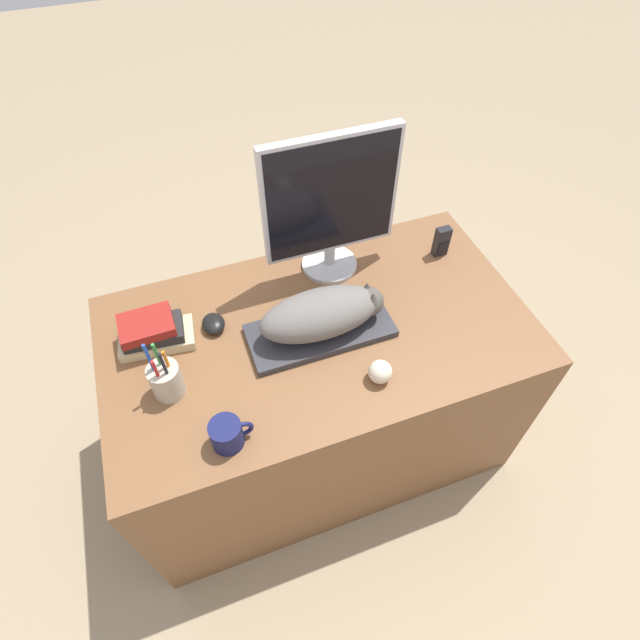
% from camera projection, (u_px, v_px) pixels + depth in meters
% --- Properties ---
extents(ground_plane, '(12.00, 12.00, 0.00)m').
position_uv_depth(ground_plane, '(353.00, 521.00, 1.87)').
color(ground_plane, '#998466').
extents(desk, '(1.33, 0.75, 0.71)m').
position_uv_depth(desk, '(319.00, 390.00, 1.82)').
color(desk, brown).
rests_on(desk, ground_plane).
extents(keyboard, '(0.44, 0.19, 0.02)m').
position_uv_depth(keyboard, '(320.00, 331.00, 1.53)').
color(keyboard, '#2D2D33').
rests_on(keyboard, desk).
extents(cat, '(0.39, 0.17, 0.13)m').
position_uv_depth(cat, '(325.00, 313.00, 1.47)').
color(cat, '#66605B').
rests_on(cat, keyboard).
extents(monitor, '(0.43, 0.19, 0.49)m').
position_uv_depth(monitor, '(331.00, 203.00, 1.52)').
color(monitor, '#B7B7BC').
rests_on(monitor, desk).
extents(computer_mouse, '(0.07, 0.09, 0.04)m').
position_uv_depth(computer_mouse, '(213.00, 324.00, 1.53)').
color(computer_mouse, black).
rests_on(computer_mouse, desk).
extents(coffee_mug, '(0.11, 0.08, 0.08)m').
position_uv_depth(coffee_mug, '(228.00, 434.00, 1.27)').
color(coffee_mug, '#141947').
rests_on(coffee_mug, desk).
extents(pen_cup, '(0.09, 0.09, 0.22)m').
position_uv_depth(pen_cup, '(166.00, 380.00, 1.36)').
color(pen_cup, '#B2A893').
rests_on(pen_cup, desk).
extents(baseball, '(0.07, 0.07, 0.07)m').
position_uv_depth(baseball, '(380.00, 372.00, 1.40)').
color(baseball, beige).
rests_on(baseball, desk).
extents(phone, '(0.05, 0.03, 0.11)m').
position_uv_depth(phone, '(442.00, 242.00, 1.72)').
color(phone, black).
rests_on(phone, desk).
extents(book_stack, '(0.23, 0.14, 0.10)m').
position_uv_depth(book_stack, '(153.00, 332.00, 1.48)').
color(book_stack, '#C6B284').
rests_on(book_stack, desk).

